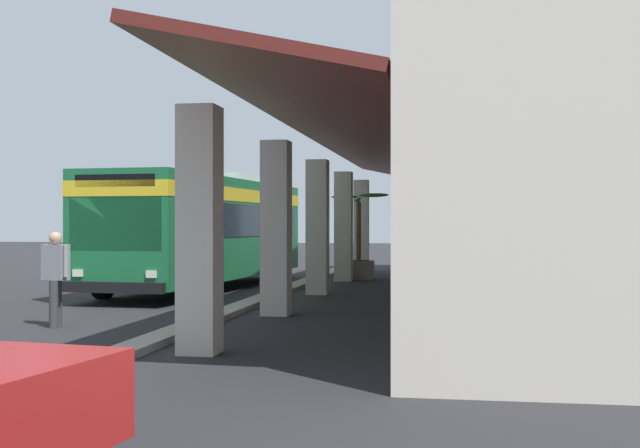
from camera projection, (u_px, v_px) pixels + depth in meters
name	position (u px, v px, depth m)	size (l,w,h in m)	color
ground	(494.00, 304.00, 19.09)	(120.00, 120.00, 0.00)	#262628
curb_strip	(281.00, 292.00, 21.88)	(30.25, 0.50, 0.12)	#9E998E
transit_bus	(206.00, 224.00, 23.72)	(11.36, 3.34, 3.34)	#196638
pedestrian	(56.00, 273.00, 14.82)	(0.46, 0.62, 1.71)	#38383D
potted_palm	(359.00, 261.00, 27.61)	(1.55, 2.03, 2.90)	gray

